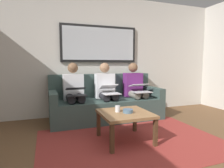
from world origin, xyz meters
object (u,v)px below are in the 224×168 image
at_px(framed_mirror, 100,44).
at_px(person_middle, 106,89).
at_px(person_left, 135,88).
at_px(laptop_white, 110,90).
at_px(bowl, 128,111).
at_px(laptop_silver, 140,88).
at_px(couch, 105,103).
at_px(cup, 118,109).
at_px(coffee_table, 125,116).
at_px(person_right, 74,91).
at_px(laptop_black, 76,92).

bearing_deg(framed_mirror, person_middle, 90.00).
distance_m(person_left, laptop_white, 0.68).
distance_m(person_middle, laptop_white, 0.23).
height_order(bowl, laptop_silver, laptop_silver).
distance_m(bowl, person_middle, 1.20).
relative_size(framed_mirror, person_middle, 1.48).
bearing_deg(couch, cup, 81.19).
distance_m(cup, laptop_white, 0.90).
xyz_separation_m(couch, person_left, (-0.64, 0.07, 0.30)).
height_order(framed_mirror, coffee_table, framed_mirror).
distance_m(person_left, person_right, 1.28).
relative_size(person_middle, laptop_white, 2.88).
bearing_deg(laptop_silver, person_left, -90.00).
relative_size(coffee_table, laptop_black, 2.06).
bearing_deg(laptop_silver, cup, 46.28).
bearing_deg(person_right, framed_mirror, -144.48).
bearing_deg(person_middle, bowl, 87.25).
height_order(laptop_silver, person_middle, person_middle).
bearing_deg(cup, person_left, -126.86).
relative_size(bowl, person_left, 0.13).
height_order(cup, person_right, person_right).
distance_m(coffee_table, laptop_silver, 1.19).
xyz_separation_m(cup, person_left, (-0.82, -1.09, 0.14)).
height_order(laptop_white, person_right, person_right).
distance_m(framed_mirror, person_middle, 1.05).
bearing_deg(person_right, coffee_table, 115.84).
xyz_separation_m(coffee_table, laptop_silver, (-0.72, -0.91, 0.27)).
height_order(person_middle, laptop_black, person_middle).
relative_size(bowl, person_middle, 0.13).
bearing_deg(person_left, couch, -6.13).
height_order(coffee_table, cup, cup).
bearing_deg(person_right, laptop_black, 90.00).
xyz_separation_m(framed_mirror, laptop_black, (0.64, 0.70, -0.92)).
xyz_separation_m(bowl, person_right, (0.58, -1.19, 0.16)).
height_order(laptop_silver, laptop_white, laptop_white).
distance_m(coffee_table, person_left, 1.38).
height_order(couch, cup, couch).
height_order(couch, person_right, person_right).
bearing_deg(laptop_black, framed_mirror, -132.31).
relative_size(person_left, person_right, 1.00).
bearing_deg(person_left, laptop_black, 10.89).
relative_size(person_left, laptop_white, 2.88).
relative_size(coffee_table, cup, 7.80).
bearing_deg(person_left, person_middle, 0.00).
relative_size(coffee_table, laptop_silver, 1.82).
distance_m(couch, person_left, 0.71).
distance_m(person_left, laptop_black, 1.30).
bearing_deg(person_left, coffee_table, 57.79).
bearing_deg(person_left, cup, 53.14).
relative_size(coffee_table, person_left, 0.62).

